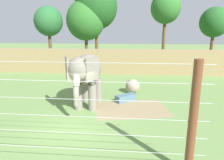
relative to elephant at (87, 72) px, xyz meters
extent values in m
plane|color=#6B8E4C|center=(-0.26, -2.59, -2.15)|extent=(120.00, 120.00, 0.00)
cube|color=#937F5B|center=(2.68, -0.12, -2.14)|extent=(4.71, 3.67, 0.01)
cube|color=#997F56|center=(-0.26, 10.34, -0.90)|extent=(36.00, 1.80, 2.50)
cylinder|color=gray|center=(0.40, -0.47, -1.37)|extent=(0.49, 0.49, 1.54)
cylinder|color=gray|center=(-0.45, -0.43, -1.37)|extent=(0.49, 0.49, 1.54)
cylinder|color=gray|center=(0.48, 1.10, -1.37)|extent=(0.49, 0.49, 1.54)
cylinder|color=gray|center=(-0.37, 1.14, -1.37)|extent=(0.49, 0.49, 1.54)
ellipsoid|color=gray|center=(0.02, 0.34, 0.15)|extent=(1.68, 2.94, 1.77)
ellipsoid|color=gray|center=(-0.07, -1.46, 0.46)|extent=(1.26, 1.15, 1.27)
cube|color=gray|center=(0.60, -1.38, 0.46)|extent=(0.56, 0.93, 1.21)
cube|color=gray|center=(-0.73, -1.32, 0.46)|extent=(0.48, 0.96, 1.21)
cylinder|color=gray|center=(-0.09, -1.93, 0.00)|extent=(0.38, 0.56, 0.69)
cylinder|color=gray|center=(-0.10, -2.07, -0.48)|extent=(0.31, 0.40, 0.65)
cylinder|color=gray|center=(-0.10, -2.15, -0.94)|extent=(0.24, 0.24, 0.61)
cylinder|color=gray|center=(0.09, 1.93, 0.04)|extent=(0.13, 0.34, 0.88)
sphere|color=gray|center=(2.75, 3.08, -1.62)|extent=(1.05, 1.05, 1.05)
cylinder|color=brown|center=(4.50, -5.54, -0.26)|extent=(0.27, 0.27, 3.77)
cylinder|color=#B7B7BC|center=(-0.26, -5.54, -1.47)|extent=(10.52, 0.02, 0.02)
cylinder|color=#B7B7BC|center=(-0.26, -5.54, -0.88)|extent=(10.52, 0.02, 0.02)
cylinder|color=#B7B7BC|center=(-0.26, -5.54, -0.29)|extent=(10.52, 0.02, 0.02)
cylinder|color=#B7B7BC|center=(-0.26, -5.54, 0.29)|extent=(10.52, 0.02, 0.02)
cylinder|color=#B7B7BC|center=(-0.26, -5.54, 0.88)|extent=(10.52, 0.02, 0.02)
cylinder|color=#B7B7BC|center=(-0.26, -5.54, 1.47)|extent=(10.52, 0.02, 0.02)
cube|color=slate|center=(2.28, 1.22, -1.93)|extent=(1.39, 1.28, 0.44)
cylinder|color=brown|center=(-2.37, 17.97, 0.42)|extent=(0.44, 0.44, 5.13)
ellipsoid|color=#1E511E|center=(-2.37, 17.97, 5.49)|extent=(5.90, 5.90, 6.20)
cylinder|color=brown|center=(-3.71, 17.15, -0.34)|extent=(0.44, 0.44, 3.60)
ellipsoid|color=#2D6B28|center=(-3.71, 17.15, 3.69)|extent=(5.25, 5.25, 5.52)
cylinder|color=brown|center=(-9.13, 17.45, -0.11)|extent=(0.44, 0.44, 4.06)
ellipsoid|color=#286633|center=(-9.13, 17.45, 3.61)|extent=(3.98, 3.98, 4.18)
cylinder|color=brown|center=(7.13, 18.00, 0.72)|extent=(0.44, 0.44, 5.74)
ellipsoid|color=#2D6B28|center=(7.13, 18.00, 5.29)|extent=(3.99, 3.99, 4.19)
cylinder|color=brown|center=(13.73, 18.16, -0.18)|extent=(0.44, 0.44, 3.93)
ellipsoid|color=#235B23|center=(13.73, 18.16, 3.42)|extent=(3.85, 3.85, 4.04)
camera|label=1|loc=(2.55, -11.50, 2.43)|focal=32.62mm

